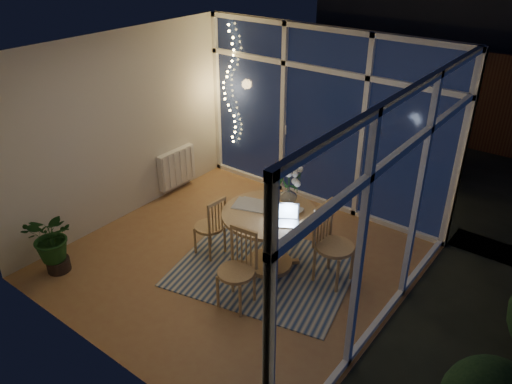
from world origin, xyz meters
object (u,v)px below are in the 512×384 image
(chair_left, at_px, (209,225))
(chair_front, at_px, (236,271))
(dining_table, at_px, (269,240))
(laptop, at_px, (286,215))
(potted_plant, at_px, (54,244))
(chair_right, at_px, (335,245))
(flower_vase, at_px, (288,195))

(chair_left, relative_size, chair_front, 0.92)
(dining_table, height_order, laptop, laptop)
(potted_plant, bearing_deg, chair_left, 48.50)
(chair_left, relative_size, chair_right, 0.84)
(chair_right, distance_m, laptop, 0.69)
(laptop, distance_m, flower_vase, 0.47)
(flower_vase, bearing_deg, laptop, -59.29)
(dining_table, height_order, potted_plant, dining_table)
(chair_right, distance_m, chair_front, 1.21)
(chair_front, bearing_deg, flower_vase, 88.34)
(chair_front, distance_m, potted_plant, 2.30)
(dining_table, distance_m, chair_left, 0.80)
(potted_plant, bearing_deg, chair_right, 34.00)
(chair_front, bearing_deg, laptop, 71.28)
(chair_right, xyz_separation_m, flower_vase, (-0.72, 0.09, 0.37))
(chair_front, relative_size, laptop, 3.11)
(dining_table, distance_m, laptop, 0.58)
(chair_front, relative_size, flower_vase, 4.42)
(chair_left, xyz_separation_m, flower_vase, (0.81, 0.55, 0.45))
(flower_vase, bearing_deg, dining_table, -97.39)
(laptop, bearing_deg, chair_right, 2.14)
(laptop, height_order, potted_plant, laptop)
(chair_front, bearing_deg, chair_left, 142.14)
(chair_front, xyz_separation_m, flower_vase, (-0.09, 1.11, 0.42))
(chair_right, bearing_deg, potted_plant, 127.32)
(potted_plant, bearing_deg, chair_front, 21.70)
(dining_table, bearing_deg, laptop, -17.58)
(dining_table, xyz_separation_m, chair_left, (-0.77, -0.24, 0.04))
(dining_table, bearing_deg, chair_left, -162.81)
(chair_front, height_order, potted_plant, chair_front)
(dining_table, relative_size, chair_left, 1.34)
(dining_table, height_order, chair_left, chair_left)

